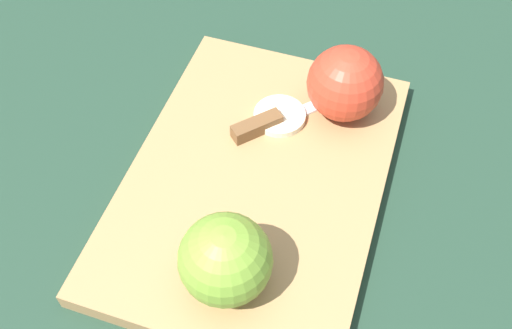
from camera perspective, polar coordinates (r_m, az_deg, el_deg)
name	(u,v)px	position (r m, az deg, el deg)	size (l,w,h in m)	color
ground_plane	(256,187)	(0.65, 0.00, -2.20)	(4.00, 4.00, 0.00)	#1E3828
cutting_board	(256,182)	(0.64, 0.00, -1.65)	(0.38, 0.26, 0.02)	#A37A4C
apple_half_left	(226,259)	(0.53, -2.92, -9.02)	(0.08, 0.08, 0.08)	olive
apple_half_right	(345,84)	(0.67, 8.49, 7.62)	(0.08, 0.08, 0.08)	red
knife	(267,123)	(0.67, 1.03, 3.98)	(0.11, 0.11, 0.02)	silver
apple_slice	(277,115)	(0.68, 2.02, 4.71)	(0.06, 0.06, 0.01)	beige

